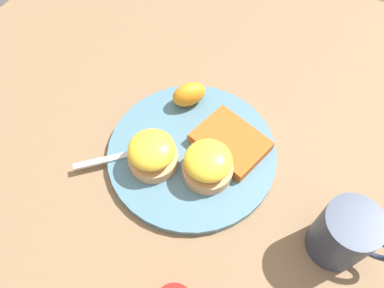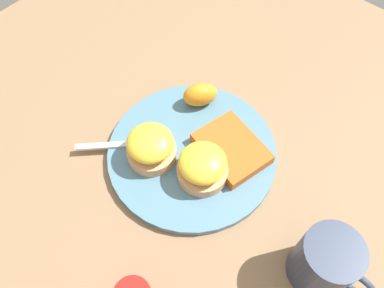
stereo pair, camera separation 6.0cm
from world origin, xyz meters
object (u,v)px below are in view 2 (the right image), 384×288
sandwich_benedict_left (151,147)px  cup (325,262)px  hashbrown_patty (231,148)px  fork (160,142)px  sandwich_benedict_right (203,166)px  orange_wedge (200,95)px

sandwich_benedict_left → cup: cup is taller
hashbrown_patty → fork: size_ratio=0.61×
sandwich_benedict_left → sandwich_benedict_right: (0.08, 0.03, 0.00)m
sandwich_benedict_right → cup: (0.21, -0.01, 0.01)m
fork → hashbrown_patty: bearing=32.8°
sandwich_benedict_left → cup: (0.30, 0.02, 0.01)m
orange_wedge → fork: (0.00, -0.11, -0.02)m
sandwich_benedict_left → fork: sandwich_benedict_left is taller
sandwich_benedict_right → cup: 0.21m
sandwich_benedict_left → sandwich_benedict_right: size_ratio=1.00×
fork → sandwich_benedict_right: bearing=0.7°
sandwich_benedict_left → orange_wedge: bearing=94.7°
hashbrown_patty → orange_wedge: 0.11m
sandwich_benedict_left → hashbrown_patty: size_ratio=0.71×
sandwich_benedict_right → cup: bearing=-2.2°
hashbrown_patty → cup: bearing=-19.3°
sandwich_benedict_left → hashbrown_patty: bearing=44.0°
sandwich_benedict_left → sandwich_benedict_right: same height
cup → orange_wedge: bearing=159.4°
sandwich_benedict_right → cup: cup is taller
sandwich_benedict_left → hashbrown_patty: (0.09, 0.09, -0.02)m
orange_wedge → fork: orange_wedge is taller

